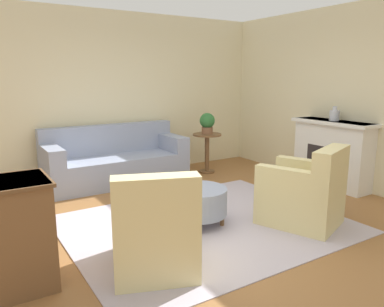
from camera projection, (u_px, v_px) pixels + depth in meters
name	position (u px, v px, depth m)	size (l,w,h in m)	color
ground_plane	(206.00, 225.00, 4.43)	(16.00, 16.00, 0.00)	#996638
wall_back	(115.00, 95.00, 6.47)	(9.50, 0.12, 2.80)	beige
wall_right	(361.00, 98.00, 5.62)	(0.12, 9.51, 2.80)	beige
rug	(206.00, 224.00, 4.43)	(3.15, 2.54, 0.01)	#BCB2C1
couch	(116.00, 162.00, 6.15)	(2.27, 0.88, 0.93)	#8E99B2
armchair_left	(154.00, 231.00, 3.34)	(0.97, 1.05, 0.94)	beige
armchair_right	(305.00, 195.00, 4.37)	(0.97, 1.05, 0.94)	beige
ottoman_table	(197.00, 201.00, 4.40)	(0.70, 0.70, 0.43)	#8E99B2
side_table	(207.00, 146.00, 6.75)	(0.51, 0.51, 0.71)	brown
fireplace	(332.00, 152.00, 5.88)	(0.44, 1.33, 1.05)	white
vase_mantel_near	(334.00, 115.00, 5.75)	(0.15, 0.15, 0.22)	silver
potted_plant_on_side_table	(207.00, 123.00, 6.66)	(0.27, 0.27, 0.37)	brown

